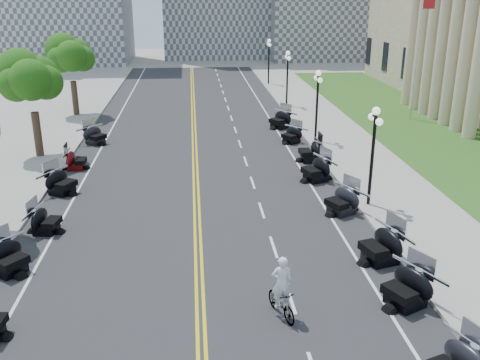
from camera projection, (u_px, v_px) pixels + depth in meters
name	position (u px, v px, depth m)	size (l,w,h in m)	color
ground	(198.00, 250.00, 22.43)	(160.00, 160.00, 0.00)	gray
road	(195.00, 173.00, 31.80)	(16.00, 90.00, 0.01)	#333335
centerline_yellow_a	(193.00, 173.00, 31.79)	(0.12, 90.00, 0.00)	yellow
centerline_yellow_b	(198.00, 173.00, 31.81)	(0.12, 90.00, 0.00)	yellow
edge_line_north	(301.00, 170.00, 32.34)	(0.12, 90.00, 0.00)	white
edge_line_south	(86.00, 176.00, 31.26)	(0.12, 90.00, 0.00)	white
lane_dash_5	(290.00, 298.00, 18.95)	(0.12, 2.00, 0.00)	white
lane_dash_6	(274.00, 247.00, 22.70)	(0.12, 2.00, 0.00)	white
lane_dash_7	(262.00, 210.00, 26.45)	(0.12, 2.00, 0.00)	white
lane_dash_8	(253.00, 183.00, 30.20)	(0.12, 2.00, 0.00)	white
lane_dash_9	(246.00, 161.00, 33.94)	(0.12, 2.00, 0.00)	white
lane_dash_10	(240.00, 144.00, 37.69)	(0.12, 2.00, 0.00)	white
lane_dash_11	(235.00, 130.00, 41.44)	(0.12, 2.00, 0.00)	white
lane_dash_12	(231.00, 118.00, 45.19)	(0.12, 2.00, 0.00)	white
lane_dash_13	(228.00, 108.00, 48.94)	(0.12, 2.00, 0.00)	white
lane_dash_14	(225.00, 100.00, 52.69)	(0.12, 2.00, 0.00)	white
lane_dash_15	(223.00, 92.00, 56.43)	(0.12, 2.00, 0.00)	white
lane_dash_16	(221.00, 86.00, 60.18)	(0.12, 2.00, 0.00)	white
lane_dash_17	(219.00, 80.00, 63.93)	(0.12, 2.00, 0.00)	white
lane_dash_18	(217.00, 75.00, 67.68)	(0.12, 2.00, 0.00)	white
lane_dash_19	(216.00, 70.00, 71.43)	(0.12, 2.00, 0.00)	white
sidewalk_north	(367.00, 167.00, 32.67)	(5.00, 90.00, 0.15)	#9E9991
sidewalk_south	(14.00, 177.00, 30.89)	(5.00, 90.00, 0.15)	#9E9991
lawn	(424.00, 132.00, 40.76)	(9.00, 60.00, 0.10)	#356023
street_lamp_2	(372.00, 157.00, 26.03)	(0.50, 1.20, 4.90)	black
street_lamp_3	(317.00, 106.00, 37.27)	(0.50, 1.20, 4.90)	black
street_lamp_4	(287.00, 79.00, 48.52)	(0.50, 1.20, 4.90)	black
street_lamp_5	(269.00, 62.00, 59.76)	(0.50, 1.20, 4.90)	black
flagpole	(417.00, 59.00, 42.88)	(1.10, 0.20, 10.00)	silver
tree_3	(31.00, 84.00, 33.10)	(4.80, 4.80, 9.20)	#235619
tree_4	(71.00, 60.00, 44.34)	(4.80, 4.80, 9.20)	#235619
motorcycle_n_4	(407.00, 286.00, 18.31)	(2.13, 2.13, 1.49)	black
motorcycle_n_5	(381.00, 244.00, 21.25)	(2.21, 2.21, 1.55)	black
motorcycle_n_6	(342.00, 199.00, 25.88)	(2.07, 2.07, 1.45)	black
motorcycle_n_7	(316.00, 168.00, 30.27)	(2.17, 2.17, 1.52)	black
motorcycle_n_8	(311.00, 150.00, 33.71)	(2.13, 2.13, 1.49)	black
motorcycle_n_9	(292.00, 134.00, 37.79)	(1.85, 1.85, 1.29)	black
motorcycle_n_10	(280.00, 119.00, 41.77)	(2.16, 2.16, 1.51)	black
motorcycle_s_5	(8.00, 256.00, 20.43)	(2.02, 2.02, 1.42)	black
motorcycle_s_6	(45.00, 219.00, 23.83)	(1.85, 1.85, 1.29)	black
motorcycle_s_7	(61.00, 181.00, 28.36)	(2.05, 2.05, 1.44)	black
motorcycle_s_8	(76.00, 159.00, 32.26)	(1.85, 1.85, 1.29)	#590A0C
motorcycle_s_9	(95.00, 134.00, 37.48)	(2.00, 2.00, 1.40)	black
bicycle	(281.00, 303.00, 17.74)	(0.50, 1.75, 1.05)	#A51414
cyclist_rider	(282.00, 263.00, 17.24)	(0.69, 0.45, 1.88)	white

